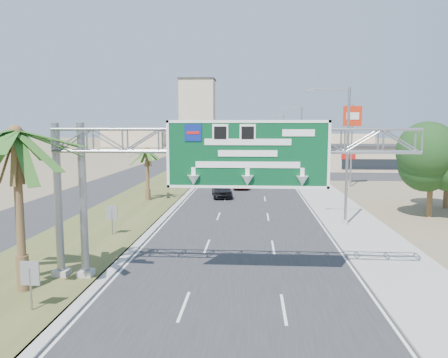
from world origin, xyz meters
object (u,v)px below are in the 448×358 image
Objects in this scene: sign_gantry at (213,152)px; store_building at (378,158)px; pole_sign_blue at (317,140)px; car_far at (227,157)px; car_left_lane at (222,189)px; pole_sign_red_near at (352,122)px; car_mid_lane at (241,181)px; palm_near at (15,133)px; signal_mast at (277,140)px; pole_sign_red_far at (316,131)px; car_right_lane at (259,161)px.

sign_gantry reaches higher than store_building.
car_far is at bearing 114.40° from pole_sign_blue.
pole_sign_red_near is at bearing 23.26° from car_left_lane.
sign_gantry is 3.38× the size of car_mid_lane.
pole_sign_blue is (19.11, 45.68, -1.56)m from palm_near.
store_building is at bearing -19.54° from signal_mast.
sign_gantry is 62.37m from signal_mast.
car_left_lane is at bearing 93.13° from sign_gantry.
pole_sign_red_far is (16.70, -17.81, 5.91)m from car_far.
pole_sign_red_near reaches higher than car_right_lane.
car_mid_lane is 30.12m from pole_sign_red_far.
signal_mast is 18.00m from car_far.
pole_sign_red_near reaches higher than palm_near.
car_right_lane is (-3.17, 2.99, -4.10)m from signal_mast.
car_right_lane is at bearing 80.50° from palm_near.
pole_sign_red_far is (9.81, -6.46, 5.87)m from car_right_lane.
store_building is (16.83, -5.97, -2.85)m from signal_mast.
car_left_lane reaches higher than car_right_lane.
palm_near is 49.54m from pole_sign_blue.
car_mid_lane is at bearing -92.81° from car_right_lane.
pole_sign_red_far is (1.89, 14.82, 1.26)m from pole_sign_blue.
car_mid_lane is 33.38m from car_right_lane.
car_left_lane is 18.96m from pole_sign_red_near.
pole_sign_blue is (10.98, 43.75, -0.69)m from sign_gantry.
car_mid_lane is at bearing 67.27° from car_left_lane.
signal_mast is at bearing -54.69° from car_far.
car_right_lane is (11.20, 66.96, -6.18)m from palm_near.
pole_sign_red_near is (17.55, -42.35, 7.19)m from car_far.
pole_sign_blue is (14.80, -32.63, 4.66)m from car_far.
pole_sign_red_near is 1.19× the size of pole_sign_red_far.
car_left_lane is at bearing -87.01° from car_far.
palm_near is at bearing -109.15° from pole_sign_red_far.
sign_gantry is 76.66m from car_far.
palm_near is 65.60m from signal_mast.
pole_sign_blue is at bearing 67.29° from palm_near.
signal_mast is 2.12× the size of car_left_lane.
pole_sign_red_far reaches higher than signal_mast.
palm_near is at bearing -112.71° from pole_sign_blue.
car_mid_lane is 44.83m from car_far.
store_building reaches higher than car_far.
pole_sign_blue is 14.99m from pole_sign_red_far.
pole_sign_red_far is at bearing 77.61° from sign_gantry.
car_right_lane is at bearing 84.63° from car_mid_lane.
pole_sign_red_far reaches higher than sign_gantry.
car_right_lane is at bearing 108.97° from pole_sign_red_near.
palm_near is 42.09m from pole_sign_red_near.
pole_sign_blue is at bearing -134.45° from store_building.
car_mid_lane is at bearing -170.28° from pole_sign_red_near.
car_far is 0.67× the size of pole_sign_blue.
car_far is at bearing 112.50° from pole_sign_red_near.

